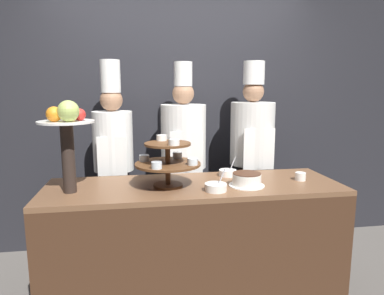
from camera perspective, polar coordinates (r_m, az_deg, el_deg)
wall_back at (r=3.39m, az=-2.56°, el=7.08°), size 10.00×0.06×2.80m
buffet_counter at (r=2.62m, az=0.37°, el=-15.49°), size 2.10×0.67×0.88m
tiered_stand at (r=2.37m, az=-4.06°, el=-2.05°), size 0.46×0.46×0.35m
fruit_pedestal at (r=2.32m, az=-20.20°, el=2.90°), size 0.36×0.36×0.61m
cake_round at (r=2.44m, az=9.10°, el=-5.33°), size 0.25×0.25×0.09m
cup_white at (r=2.68m, az=17.62°, el=-4.61°), size 0.08×0.08×0.06m
serving_bowl_near at (r=2.30m, az=3.98°, el=-6.61°), size 0.15×0.15×0.15m
serving_bowl_far at (r=2.70m, az=5.98°, el=-4.21°), size 0.14×0.14×0.15m
chef_left at (r=3.05m, az=-12.95°, el=-1.55°), size 0.34×0.34×1.80m
chef_center_left at (r=3.07m, az=-1.43°, el=-1.30°), size 0.40×0.40×1.79m
chef_center_right at (r=3.21m, az=9.92°, el=-0.58°), size 0.40×0.40×1.80m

